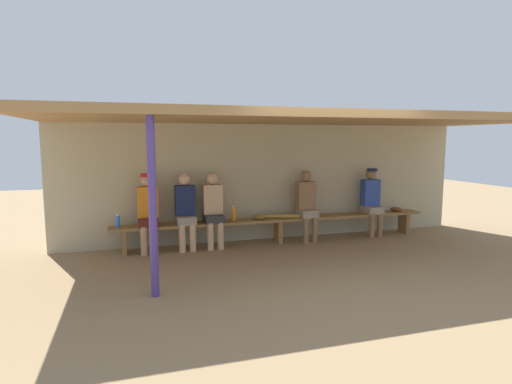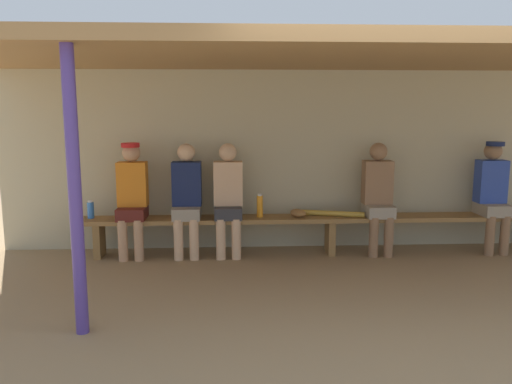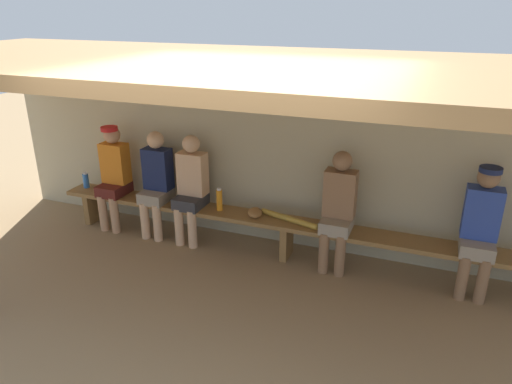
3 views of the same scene
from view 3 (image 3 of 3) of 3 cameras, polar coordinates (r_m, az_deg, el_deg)
The scene contains 13 objects.
ground_plane at distance 4.44m, azimuth -2.76°, elevation -16.98°, with size 24.00×24.00×0.00m, color #937754.
back_wall at distance 5.60m, azimuth 5.31°, elevation 4.28°, with size 8.00×0.20×2.20m, color #B7AD8C.
dugout_roof at distance 4.14m, azimuth 0.69°, elevation 14.63°, with size 8.00×2.80×0.12m, color #9E7547.
bench at distance 5.46m, azimuth 3.74°, elevation -4.20°, with size 6.00×0.36×0.46m.
player_in_white at distance 5.20m, azimuth 9.85°, elevation -1.74°, with size 0.34×0.42×1.34m.
player_shirtless_tan at distance 5.78m, azimuth -7.82°, elevation 0.82°, with size 0.34×0.42×1.34m.
player_near_post at distance 5.15m, azimuth 25.33°, elevation -3.67°, with size 0.34×0.42×1.34m.
player_middle at distance 6.02m, azimuth -11.91°, elevation 1.41°, with size 0.34×0.42×1.34m.
player_leftmost at distance 6.37m, azimuth -16.74°, elevation 2.24°, with size 0.34×0.42×1.34m.
water_bottle_green at distance 5.67m, azimuth -4.42°, elevation -0.93°, with size 0.07×0.07×0.28m.
water_bottle_clear at distance 6.76m, azimuth -19.75°, elevation 1.32°, with size 0.08×0.08×0.22m.
baseball_glove_dark_brown at distance 5.53m, azimuth -0.12°, elevation -2.48°, with size 0.24×0.17×0.09m, color olive.
baseball_bat at distance 5.41m, azimuth 4.00°, elevation -3.23°, with size 0.07×0.07×0.75m, color #B28C33.
Camera 3 is at (1.44, -3.15, 2.77)m, focal length 33.31 mm.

